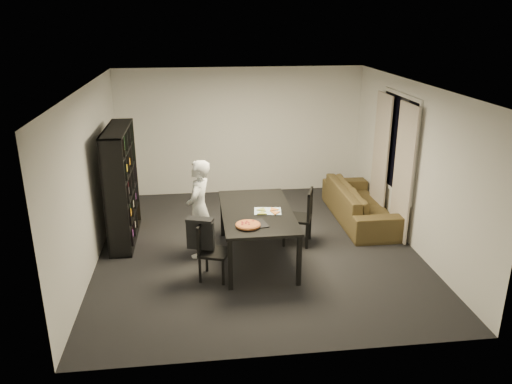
{
  "coord_description": "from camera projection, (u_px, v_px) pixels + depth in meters",
  "views": [
    {
      "loc": [
        -0.92,
        -7.29,
        3.58
      ],
      "look_at": [
        -0.05,
        -0.27,
        1.05
      ],
      "focal_mm": 35.0,
      "sensor_mm": 36.0,
      "label": 1
    }
  ],
  "objects": [
    {
      "name": "dining_table",
      "position": [
        257.0,
        215.0,
        7.53
      ],
      "size": [
        1.05,
        1.9,
        0.79
      ],
      "color": "black",
      "rests_on": "room"
    },
    {
      "name": "chair_left",
      "position": [
        209.0,
        247.0,
        7.03
      ],
      "size": [
        0.49,
        0.49,
        0.84
      ],
      "rotation": [
        0.0,
        0.0,
        1.26
      ],
      "color": "black",
      "rests_on": "room"
    },
    {
      "name": "chair_right",
      "position": [
        303.0,
        213.0,
        8.08
      ],
      "size": [
        0.56,
        0.56,
        0.94
      ],
      "rotation": [
        0.0,
        0.0,
        -1.92
      ],
      "color": "black",
      "rests_on": "room"
    },
    {
      "name": "person",
      "position": [
        199.0,
        209.0,
        7.62
      ],
      "size": [
        0.54,
        0.66,
        1.54
      ],
      "primitive_type": "imported",
      "rotation": [
        0.0,
        0.0,
        -1.93
      ],
      "color": "silver",
      "rests_on": "room"
    },
    {
      "name": "pizza_slices",
      "position": [
        268.0,
        211.0,
        7.44
      ],
      "size": [
        0.39,
        0.33,
        0.01
      ],
      "primitive_type": null,
      "rotation": [
        0.0,
        0.0,
        0.07
      ],
      "color": "gold",
      "rests_on": "dining_table"
    },
    {
      "name": "kitchen_towel",
      "position": [
        268.0,
        211.0,
        7.47
      ],
      "size": [
        0.44,
        0.35,
        0.01
      ],
      "primitive_type": "cube",
      "rotation": [
        0.0,
        0.0,
        -0.13
      ],
      "color": "white",
      "rests_on": "dining_table"
    },
    {
      "name": "pepperoni_pizza",
      "position": [
        248.0,
        225.0,
        6.93
      ],
      "size": [
        0.35,
        0.35,
        0.03
      ],
      "rotation": [
        0.0,
        0.0,
        0.05
      ],
      "color": "#95522B",
      "rests_on": "dining_table"
    },
    {
      "name": "window_frame",
      "position": [
        398.0,
        144.0,
        8.46
      ],
      "size": [
        0.03,
        1.52,
        1.72
      ],
      "primitive_type": "cube",
      "color": "white",
      "rests_on": "room"
    },
    {
      "name": "curtain_right",
      "position": [
        380.0,
        156.0,
        9.06
      ],
      "size": [
        0.03,
        0.7,
        2.25
      ],
      "primitive_type": "cube",
      "color": "#BAAD9F",
      "rests_on": "room"
    },
    {
      "name": "bookshelf",
      "position": [
        122.0,
        185.0,
        8.12
      ],
      "size": [
        0.35,
        1.5,
        1.9
      ],
      "primitive_type": "cube",
      "color": "black",
      "rests_on": "room"
    },
    {
      "name": "draped_jacket",
      "position": [
        200.0,
        232.0,
        6.98
      ],
      "size": [
        0.4,
        0.27,
        0.47
      ],
      "rotation": [
        0.0,
        0.0,
        1.26
      ],
      "color": "black",
      "rests_on": "chair_left"
    },
    {
      "name": "room",
      "position": [
        257.0,
        171.0,
        7.68
      ],
      "size": [
        5.01,
        5.51,
        2.61
      ],
      "color": "black",
      "rests_on": "ground"
    },
    {
      "name": "baking_tray",
      "position": [
        252.0,
        224.0,
        6.99
      ],
      "size": [
        0.45,
        0.39,
        0.01
      ],
      "primitive_type": "cube",
      "rotation": [
        0.0,
        0.0,
        0.2
      ],
      "color": "black",
      "rests_on": "dining_table"
    },
    {
      "name": "window_pane",
      "position": [
        398.0,
        144.0,
        8.46
      ],
      "size": [
        0.02,
        1.4,
        1.6
      ],
      "primitive_type": "cube",
      "color": "black",
      "rests_on": "room"
    },
    {
      "name": "sofa",
      "position": [
        361.0,
        203.0,
        9.1
      ],
      "size": [
        0.87,
        2.23,
        0.65
      ],
      "primitive_type": "imported",
      "rotation": [
        0.0,
        0.0,
        1.57
      ],
      "color": "#46361C",
      "rests_on": "room"
    },
    {
      "name": "curtain_left",
      "position": [
        403.0,
        173.0,
        8.09
      ],
      "size": [
        0.03,
        0.7,
        2.25
      ],
      "primitive_type": "cube",
      "color": "#BAAD9F",
      "rests_on": "room"
    }
  ]
}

